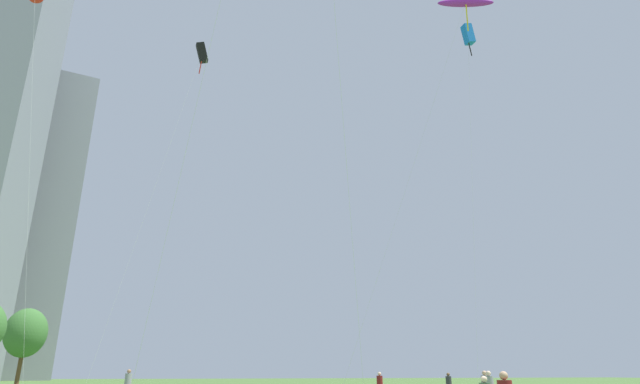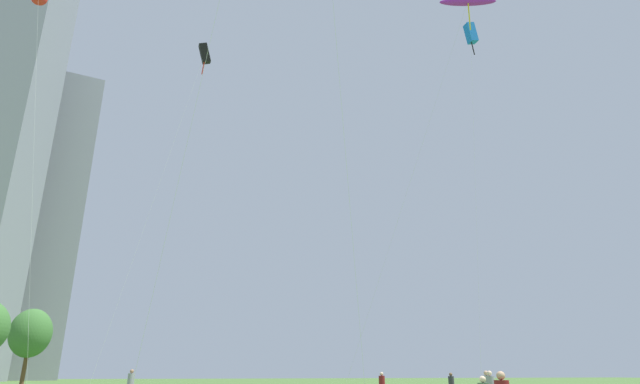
# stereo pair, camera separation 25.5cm
# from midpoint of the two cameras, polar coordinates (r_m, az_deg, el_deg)

# --- Properties ---
(person_standing_0) EXTENTS (0.37, 0.37, 1.65)m
(person_standing_0) POSITION_cam_midpoint_polar(r_m,az_deg,el_deg) (36.33, 13.92, -20.00)
(person_standing_0) COLOR tan
(person_standing_0) RESTS_ON ground
(person_standing_1) EXTENTS (0.41, 0.41, 1.85)m
(person_standing_1) POSITION_cam_midpoint_polar(r_m,az_deg,el_deg) (35.86, -20.77, -19.19)
(person_standing_1) COLOR #2D2D33
(person_standing_1) RESTS_ON ground
(person_standing_2) EXTENTS (0.38, 0.38, 1.69)m
(person_standing_2) POSITION_cam_midpoint_polar(r_m,az_deg,el_deg) (34.37, 6.43, -20.44)
(person_standing_2) COLOR maroon
(person_standing_2) RESTS_ON ground
(kite_flying_0) EXTENTS (2.82, 1.10, 33.45)m
(kite_flying_0) POSITION_cam_midpoint_polar(r_m,az_deg,el_deg) (53.48, 16.00, 16.42)
(kite_flying_0) COLOR silver
(kite_flying_0) RESTS_ON ground
(kite_flying_3) EXTENTS (7.10, 2.04, 33.11)m
(kite_flying_3) POSITION_cam_midpoint_polar(r_m,az_deg,el_deg) (54.71, -13.13, 14.76)
(kite_flying_3) COLOR silver
(kite_flying_3) RESTS_ON ground
(kite_flying_6) EXTENTS (12.42, 6.01, 31.79)m
(kite_flying_6) POSITION_cam_midpoint_polar(r_m,az_deg,el_deg) (47.81, 15.68, 19.54)
(kite_flying_6) COLOR silver
(kite_flying_6) RESTS_ON ground
(park_tree_2) EXTENTS (3.56, 3.56, 7.13)m
(park_tree_2) POSITION_cam_midpoint_polar(r_m,az_deg,el_deg) (54.21, -30.01, -13.42)
(park_tree_2) COLOR brown
(park_tree_2) RESTS_ON ground
(distant_highrise_0) EXTENTS (29.01, 25.49, 74.79)m
(distant_highrise_0) POSITION_cam_midpoint_polar(r_m,az_deg,el_deg) (146.22, -30.49, -2.53)
(distant_highrise_0) COLOR gray
(distant_highrise_0) RESTS_ON ground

